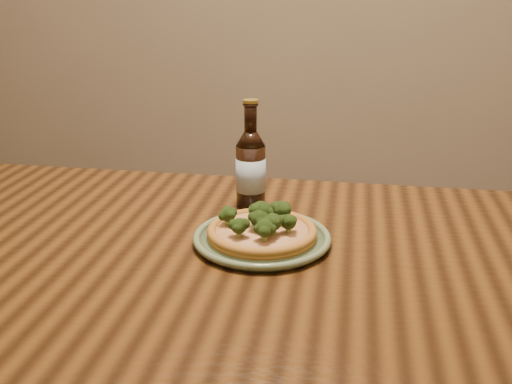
% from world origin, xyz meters
% --- Properties ---
extents(table, '(1.60, 0.90, 0.75)m').
position_xyz_m(table, '(0.00, 0.10, 0.66)').
color(table, '#45270E').
rests_on(table, ground).
extents(plate, '(0.27, 0.27, 0.02)m').
position_xyz_m(plate, '(0.06, 0.16, 0.76)').
color(plate, '#5B6C4A').
rests_on(plate, table).
extents(pizza, '(0.21, 0.21, 0.07)m').
position_xyz_m(pizza, '(0.06, 0.16, 0.78)').
color(pizza, '#9D6623').
rests_on(pizza, plate).
extents(beer_bottle, '(0.07, 0.07, 0.24)m').
position_xyz_m(beer_bottle, '(0.01, 0.35, 0.84)').
color(beer_bottle, black).
rests_on(beer_bottle, table).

